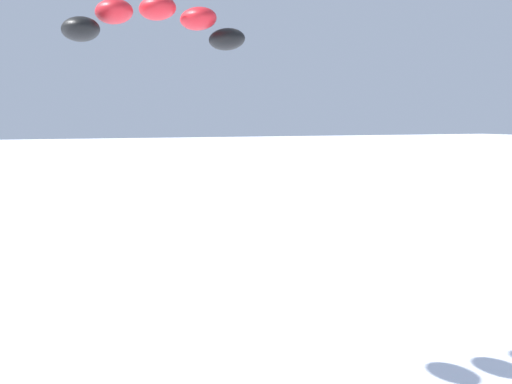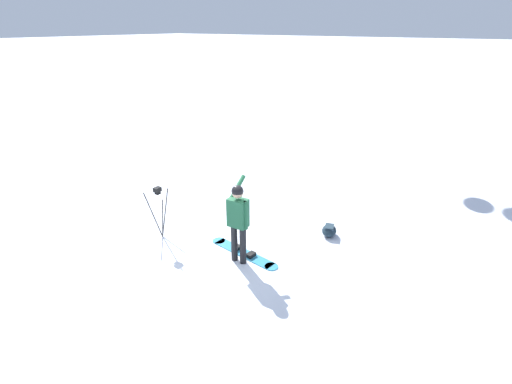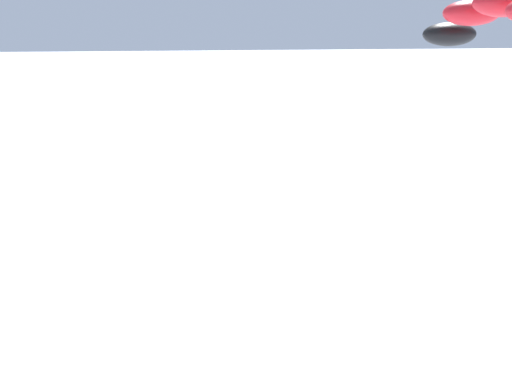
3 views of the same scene
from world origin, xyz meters
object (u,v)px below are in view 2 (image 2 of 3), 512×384
at_px(snowboarder, 238,216).
at_px(camera_tripod, 159,202).
at_px(gear_bag_large, 329,230).
at_px(snowboard, 244,252).

relative_size(snowboarder, camera_tripod, 1.40).
bearing_deg(gear_bag_large, camera_tripod, -145.25).
xyz_separation_m(snowboarder, gear_bag_large, (1.16, 2.09, -0.95)).
distance_m(snowboarder, gear_bag_large, 2.57).
bearing_deg(camera_tripod, gear_bag_large, 34.75).
relative_size(snowboard, camera_tripod, 1.45).
relative_size(snowboarder, snowboard, 0.96).
bearing_deg(camera_tripod, snowboarder, 5.44).
bearing_deg(snowboard, snowboarder, -72.70).
bearing_deg(gear_bag_large, snowboard, -124.77).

